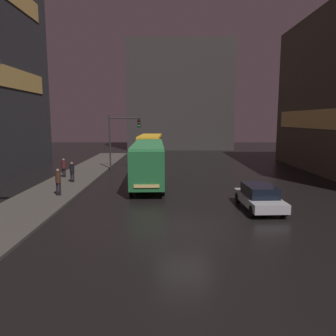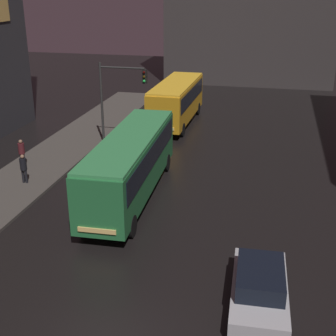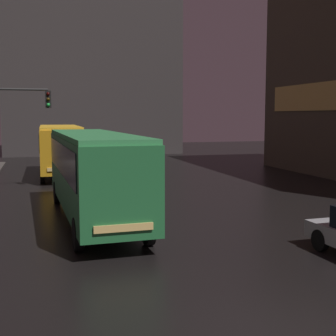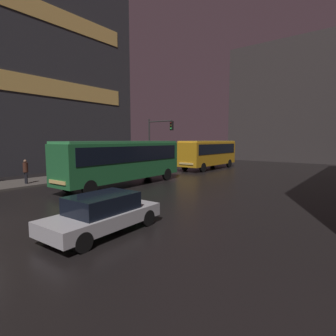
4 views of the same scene
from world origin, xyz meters
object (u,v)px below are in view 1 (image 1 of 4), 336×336
pedestrian_far (63,166)px  car_taxi (259,197)px  bus_near (148,159)px  pedestrian_mid (71,170)px  pedestrian_near (57,180)px  traffic_light_main (120,133)px  bus_far (150,146)px

pedestrian_far → car_taxi: bearing=-162.7°
bus_near → pedestrian_mid: 6.24m
car_taxi → pedestrian_near: size_ratio=2.52×
bus_near → traffic_light_main: (-3.24, 7.76, 1.78)m
pedestrian_mid → pedestrian_far: pedestrian_far is taller
bus_far → pedestrian_near: bus_far is taller
pedestrian_near → traffic_light_main: (2.48, 12.31, 2.62)m
pedestrian_far → traffic_light_main: 7.38m
car_taxi → pedestrian_far: (-14.42, 9.79, 0.39)m
traffic_light_main → pedestrian_mid: bearing=-110.9°
bus_far → car_taxi: (7.46, -21.25, -1.30)m
bus_far → pedestrian_far: bus_far is taller
bus_far → traffic_light_main: bearing=67.2°
bus_far → bus_near: bearing=93.2°
pedestrian_far → pedestrian_near: bearing=156.2°
pedestrian_mid → traffic_light_main: traffic_light_main is taller
pedestrian_mid → traffic_light_main: size_ratio=0.29×
traffic_light_main → bus_near: bearing=-67.3°
bus_far → pedestrian_far: size_ratio=5.57×
bus_far → pedestrian_near: size_ratio=5.11×
pedestrian_near → bus_far: bearing=-174.5°
bus_far → pedestrian_mid: bearing=68.7°
car_taxi → traffic_light_main: bearing=-58.7°
pedestrian_near → traffic_light_main: traffic_light_main is taller
bus_far → car_taxi: bus_far is taller
car_taxi → pedestrian_far: 17.44m
car_taxi → traffic_light_main: traffic_light_main is taller
pedestrian_mid → pedestrian_far: size_ratio=0.99×
bus_near → pedestrian_near: 7.36m
bus_far → pedestrian_mid: 14.86m
bus_near → pedestrian_far: (-7.55, 2.40, -0.92)m
car_taxi → pedestrian_mid: pedestrian_mid is taller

